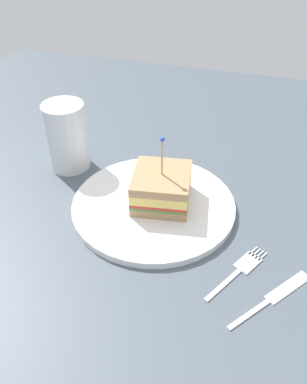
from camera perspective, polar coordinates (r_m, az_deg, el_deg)
ground_plane at (r=62.26cm, az=0.00°, el=-2.94°), size 114.06×114.06×2.00cm
plate at (r=61.27cm, az=0.00°, el=-1.86°), size 24.42×24.42×1.05cm
sandwich_half_center at (r=59.77cm, az=1.14°, el=0.63°), size 9.40×9.83×11.02cm
drink_glass at (r=69.44cm, az=-11.99°, el=7.15°), size 6.79×6.79×11.44cm
fork at (r=54.08cm, az=12.27°, el=-10.32°), size 6.68×10.83×0.35cm
knife at (r=52.16cm, az=16.67°, el=-13.75°), size 9.13×11.29×0.35cm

